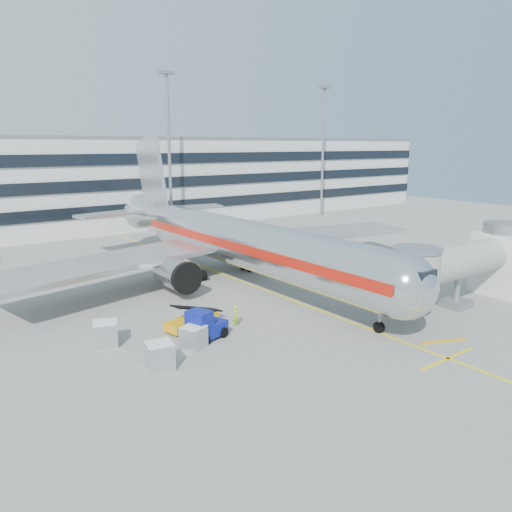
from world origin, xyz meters
TOP-DOWN VIEW (x-y plane):
  - ground at (0.00, 0.00)m, footprint 180.00×180.00m
  - lead_in_line at (0.00, 10.00)m, footprint 0.25×70.00m
  - stop_bar at (0.00, -14.00)m, footprint 6.00×0.25m
  - main_jet at (0.00, 11.72)m, footprint 50.95×48.70m
  - jet_bridge at (12.18, -8.00)m, footprint 17.80×4.50m
  - terminal at (0.00, 57.95)m, footprint 150.00×24.25m
  - light_mast_centre at (8.00, 42.00)m, footprint 2.40×1.20m
  - light_mast_east at (42.00, 42.00)m, footprint 2.40×1.20m
  - belt_loader at (-11.16, 1.56)m, footprint 4.87×2.62m
  - baggage_tug at (-11.66, -1.13)m, footprint 3.58×2.79m
  - cargo_container_left at (-13.00, -1.95)m, footprint 1.97×1.97m
  - cargo_container_right at (-17.89, 2.28)m, footprint 2.14×2.14m
  - cargo_container_front at (-16.49, -3.64)m, footprint 1.96×1.96m
  - ramp_worker at (-8.13, -0.23)m, footprint 0.74×0.72m

SIDE VIEW (x-z plane):
  - ground at x=0.00m, z-range 0.00..0.00m
  - lead_in_line at x=0.00m, z-range 0.00..0.01m
  - stop_bar at x=0.00m, z-range 0.00..0.01m
  - belt_loader at x=-11.16m, z-range -0.49..1.78m
  - cargo_container_left at x=-13.00m, z-range 0.00..1.61m
  - ramp_worker at x=-8.13m, z-range 0.00..1.72m
  - cargo_container_right at x=-17.89m, z-range 0.00..1.78m
  - cargo_container_front at x=-16.49m, z-range 0.01..1.79m
  - baggage_tug at x=-11.66m, z-range -0.15..2.24m
  - jet_bridge at x=12.18m, z-range 0.37..7.37m
  - main_jet at x=0.00m, z-range -3.79..12.26m
  - terminal at x=0.00m, z-range 0.00..15.60m
  - light_mast_centre at x=8.00m, z-range 2.15..27.60m
  - light_mast_east at x=42.00m, z-range 2.15..27.60m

